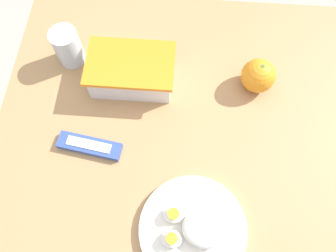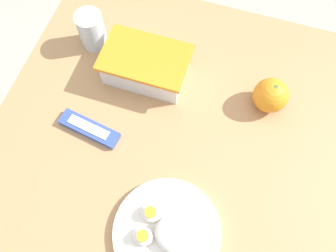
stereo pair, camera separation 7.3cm
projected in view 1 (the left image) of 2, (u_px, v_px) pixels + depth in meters
The scene contains 7 objects.
ground_plane at pixel (177, 196), 1.51m from camera, with size 10.00×10.00×0.00m, color #B2A899.
table at pixel (183, 148), 0.90m from camera, with size 0.95×0.89×0.75m.
food_container at pixel (132, 72), 0.84m from camera, with size 0.22×0.14×0.08m.
orange_fruit at pixel (258, 76), 0.83m from camera, with size 0.09×0.09×0.09m.
rice_plate at pixel (194, 229), 0.71m from camera, with size 0.24×0.24×0.06m.
candy_bar at pixel (90, 146), 0.79m from camera, with size 0.16×0.06×0.02m.
drinking_glass at pixel (68, 47), 0.85m from camera, with size 0.07×0.07×0.11m.
Camera 1 is at (-0.02, -0.30, 1.51)m, focal length 35.00 mm.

